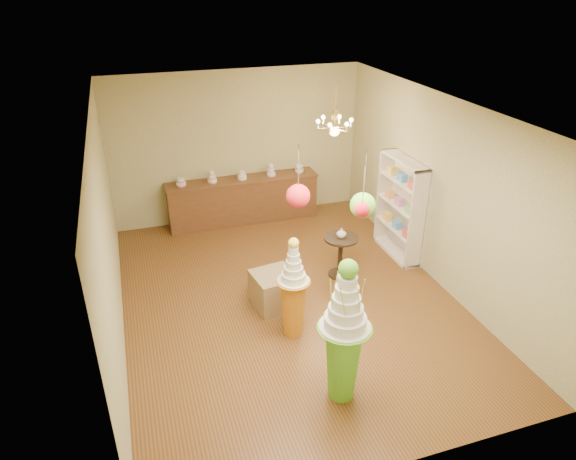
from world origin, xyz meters
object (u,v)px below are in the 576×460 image
object	(u,v)px
pedestal_green	(344,344)
round_table	(340,251)
pedestal_orange	(293,299)
sideboard	(243,199)

from	to	relation	value
pedestal_green	round_table	size ratio (longest dim) A/B	2.62
pedestal_green	pedestal_orange	xyz separation A→B (m)	(-0.18, 1.30, -0.19)
pedestal_green	sideboard	distance (m)	5.11
sideboard	pedestal_orange	bearing A→B (deg)	-93.05
pedestal_green	round_table	xyz separation A→B (m)	(1.06, 2.54, -0.31)
pedestal_green	pedestal_orange	world-z (taller)	pedestal_green
round_table	pedestal_orange	bearing A→B (deg)	-135.11
pedestal_green	pedestal_orange	size ratio (longest dim) A/B	1.24
pedestal_green	round_table	distance (m)	2.77
pedestal_orange	round_table	xyz separation A→B (m)	(1.24, 1.24, -0.12)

